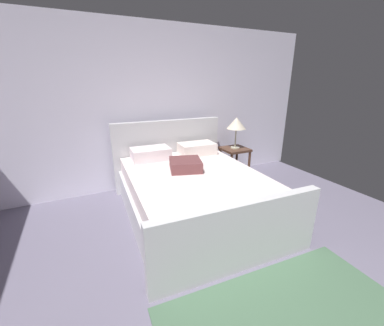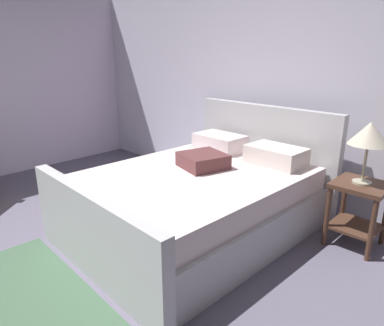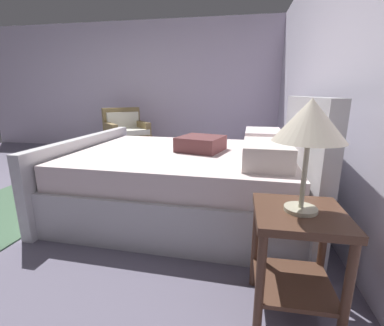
{
  "view_description": "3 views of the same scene",
  "coord_description": "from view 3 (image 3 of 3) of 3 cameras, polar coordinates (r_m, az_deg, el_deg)",
  "views": [
    {
      "loc": [
        -1.09,
        -0.68,
        1.76
      ],
      "look_at": [
        0.28,
        2.23,
        0.65
      ],
      "focal_mm": 22.82,
      "sensor_mm": 36.0,
      "label": 1
    },
    {
      "loc": [
        2.28,
        -0.28,
        1.69
      ],
      "look_at": [
        0.14,
        1.95,
        0.7
      ],
      "focal_mm": 32.23,
      "sensor_mm": 36.0,
      "label": 2
    },
    {
      "loc": [
        2.7,
        2.47,
        1.16
      ],
      "look_at": [
        0.3,
        2.05,
        0.53
      ],
      "focal_mm": 25.03,
      "sensor_mm": 36.0,
      "label": 3
    }
  ],
  "objects": [
    {
      "name": "armchair",
      "position": [
        5.34,
        -13.75,
        5.33
      ],
      "size": [
        1.02,
        1.02,
        0.9
      ],
      "color": "olive",
      "rests_on": "ground"
    },
    {
      "name": "area_rug",
      "position": [
        3.6,
        -30.83,
        -6.37
      ],
      "size": [
        2.03,
        1.27,
        0.01
      ],
      "primitive_type": "cube",
      "rotation": [
        0.0,
        0.0,
        -0.04
      ],
      "color": "#44644A",
      "rests_on": "ground"
    },
    {
      "name": "nightstand_right",
      "position": [
        1.54,
        21.36,
        -16.17
      ],
      "size": [
        0.44,
        0.44,
        0.6
      ],
      "color": "#503223",
      "rests_on": "ground"
    },
    {
      "name": "table_lamp_right",
      "position": [
        1.35,
        23.85,
        7.86
      ],
      "size": [
        0.33,
        0.33,
        0.55
      ],
      "color": "#B7B293",
      "rests_on": "nightstand_right"
    },
    {
      "name": "ground_plane",
      "position": [
        3.84,
        -31.02,
        -5.42
      ],
      "size": [
        5.89,
        6.48,
        0.02
      ],
      "primitive_type": "cube",
      "color": "slate"
    },
    {
      "name": "wall_side_left",
      "position": [
        6.22,
        -14.04,
        15.4
      ],
      "size": [
        0.12,
        6.6,
        2.6
      ],
      "primitive_type": "cube",
      "color": "silver",
      "rests_on": "ground"
    },
    {
      "name": "wall_back",
      "position": [
        2.83,
        28.11,
        15.71
      ],
      "size": [
        6.01,
        0.12,
        2.6
      ],
      "primitive_type": "cube",
      "color": "silver",
      "rests_on": "ground"
    },
    {
      "name": "bed",
      "position": [
        2.68,
        -0.48,
        -3.25
      ],
      "size": [
        1.88,
        2.35,
        1.14
      ],
      "color": "silver",
      "rests_on": "ground"
    }
  ]
}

